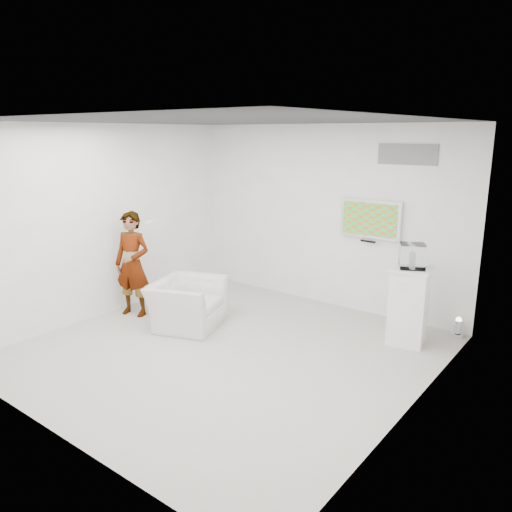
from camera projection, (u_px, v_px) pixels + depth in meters
The scene contains 10 objects.
room at pixel (226, 242), 6.40m from camera, with size 5.01×5.01×3.00m.
tv at pixel (371, 219), 7.77m from camera, with size 1.00×0.08×0.60m, color silver.
logo_decal at pixel (407, 154), 7.26m from camera, with size 0.90×0.02×0.30m, color slate.
person at pixel (132, 264), 7.88m from camera, with size 0.61×0.40×1.67m, color silver.
armchair at pixel (187, 303), 7.53m from camera, with size 1.08×0.94×0.70m, color silver.
pedestal at pixel (408, 306), 6.86m from camera, with size 0.53×0.53×1.08m, color white.
floor_uplight at pixel (458, 328), 7.14m from camera, with size 0.18×0.18×0.29m, color white.
vitrine at pixel (412, 256), 6.69m from camera, with size 0.33×0.33×0.33m, color white.
console at pixel (412, 260), 6.71m from camera, with size 0.05×0.16×0.23m, color white.
wii_remote at pixel (149, 222), 7.77m from camera, with size 0.04×0.15×0.04m, color white.
Camera 1 is at (4.11, -4.73, 2.86)m, focal length 35.00 mm.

